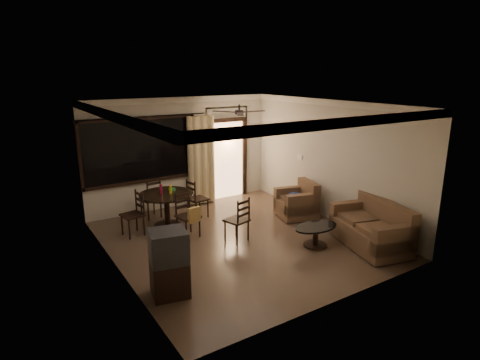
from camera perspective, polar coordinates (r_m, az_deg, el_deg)
ground at (r=8.47m, az=-0.10°, el=-8.52°), size 5.50×5.50×0.00m
room_shell at (r=9.71m, az=-2.76°, el=5.83°), size 5.50×6.70×5.50m
dining_table at (r=9.18m, az=-10.39°, el=-2.85°), size 1.22×1.22×0.98m
dining_chair_west at (r=8.92m, az=-14.92°, el=-5.85°), size 0.48×0.48×0.95m
dining_chair_east at (r=9.71m, az=-6.06°, el=-3.67°), size 0.48×0.48×0.95m
dining_chair_south at (r=8.59m, az=-7.33°, el=-6.09°), size 0.48×0.53×0.95m
dining_chair_north at (r=9.87m, az=-12.50°, el=-3.63°), size 0.48×0.48×0.95m
tv_cabinet at (r=6.42m, az=-10.05°, el=-11.57°), size 0.65×0.61×1.07m
sofa at (r=8.50m, az=18.36°, el=-6.62°), size 1.31×1.86×0.90m
armchair at (r=9.76m, az=8.28°, el=-3.22°), size 1.02×1.02×0.84m
coffee_table at (r=8.24m, az=10.72°, el=-7.36°), size 0.97×0.58×0.43m
side_chair at (r=8.33m, az=-0.41°, el=-6.84°), size 0.52×0.52×0.95m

